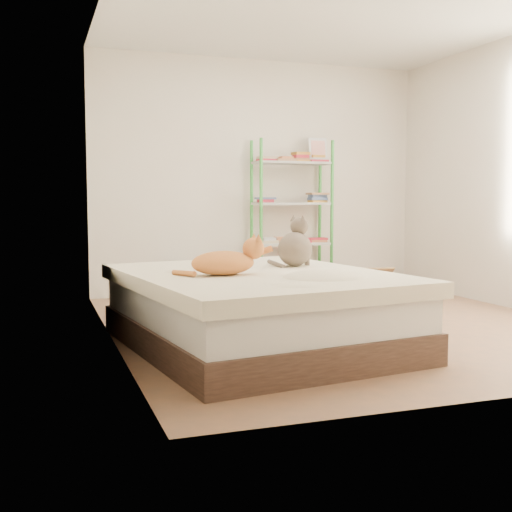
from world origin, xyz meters
name	(u,v)px	position (x,y,z in m)	size (l,w,h in m)	color
room	(345,168)	(0.00, 0.00, 1.30)	(3.81, 4.21, 2.61)	#A7734E
bed	(257,309)	(-0.96, -0.55, 0.27)	(1.95, 2.31, 0.53)	brown
orange_cat	(223,260)	(-1.24, -0.66, 0.64)	(0.52, 0.28, 0.21)	orange
grey_cat	(295,242)	(-0.55, -0.28, 0.72)	(0.28, 0.33, 0.38)	gray
shelf_unit	(292,218)	(0.31, 1.88, 0.84)	(0.89, 0.36, 1.74)	green
cardboard_box	(356,291)	(0.41, 0.55, 0.19)	(0.61, 0.60, 0.44)	#AA8644
white_bin	(185,280)	(-0.93, 1.85, 0.20)	(0.36, 0.33, 0.38)	silver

